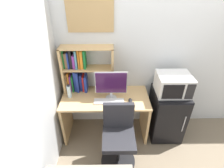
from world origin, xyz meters
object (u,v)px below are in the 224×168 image
(water_bottle, at_px, (69,91))
(desk_chair, at_px, (118,139))
(computer_mouse, at_px, (130,100))
(mini_fridge, at_px, (166,114))
(microwave, at_px, (173,84))
(wall_corkboard, at_px, (90,11))
(hutch_bookshelf, at_px, (81,70))
(keyboard, at_px, (109,101))
(monitor, at_px, (111,84))

(water_bottle, bearing_deg, desk_chair, -36.45)
(computer_mouse, relative_size, desk_chair, 0.11)
(water_bottle, distance_m, mini_fridge, 1.55)
(water_bottle, relative_size, microwave, 0.46)
(computer_mouse, bearing_deg, wall_corkboard, 143.53)
(hutch_bookshelf, distance_m, keyboard, 0.63)
(wall_corkboard, bearing_deg, mini_fridge, -14.94)
(computer_mouse, relative_size, water_bottle, 0.46)
(monitor, xyz_separation_m, keyboard, (-0.03, -0.08, -0.24))
(desk_chair, bearing_deg, keyboard, 107.53)
(water_bottle, height_order, microwave, microwave)
(monitor, height_order, microwave, monitor)
(water_bottle, height_order, desk_chair, water_bottle)
(hutch_bookshelf, xyz_separation_m, keyboard, (0.41, -0.32, -0.35))
(desk_chair, bearing_deg, mini_fridge, 32.13)
(microwave, bearing_deg, water_bottle, 179.07)
(computer_mouse, relative_size, mini_fridge, 0.12)
(computer_mouse, xyz_separation_m, wall_corkboard, (-0.54, 0.40, 1.13))
(microwave, height_order, wall_corkboard, wall_corkboard)
(computer_mouse, bearing_deg, monitor, 164.37)
(monitor, distance_m, computer_mouse, 0.36)
(water_bottle, distance_m, microwave, 1.50)
(hutch_bookshelf, height_order, monitor, hutch_bookshelf)
(microwave, bearing_deg, mini_fridge, -90.09)
(mini_fridge, distance_m, microwave, 0.56)
(microwave, height_order, desk_chair, microwave)
(computer_mouse, bearing_deg, hutch_bookshelf, 156.54)
(keyboard, relative_size, desk_chair, 0.47)
(keyboard, relative_size, wall_corkboard, 0.70)
(monitor, height_order, wall_corkboard, wall_corkboard)
(computer_mouse, distance_m, desk_chair, 0.56)
(desk_chair, xyz_separation_m, wall_corkboard, (-0.36, 0.80, 1.48))
(mini_fridge, bearing_deg, desk_chair, -147.87)
(monitor, relative_size, keyboard, 1.05)
(keyboard, xyz_separation_m, microwave, (0.91, 0.10, 0.22))
(keyboard, bearing_deg, microwave, 6.45)
(computer_mouse, bearing_deg, keyboard, -178.83)
(computer_mouse, height_order, mini_fridge, mini_fridge)
(water_bottle, relative_size, desk_chair, 0.23)
(mini_fridge, relative_size, microwave, 1.79)
(water_bottle, xyz_separation_m, mini_fridge, (1.49, -0.03, -0.43))
(monitor, height_order, desk_chair, monitor)
(hutch_bookshelf, bearing_deg, keyboard, -37.55)
(hutch_bookshelf, relative_size, water_bottle, 3.53)
(mini_fridge, height_order, wall_corkboard, wall_corkboard)
(wall_corkboard, bearing_deg, keyboard, -59.98)
(monitor, bearing_deg, hutch_bookshelf, 152.14)
(monitor, bearing_deg, water_bottle, 175.86)
(hutch_bookshelf, relative_size, monitor, 1.66)
(monitor, xyz_separation_m, water_bottle, (-0.61, 0.04, -0.15))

